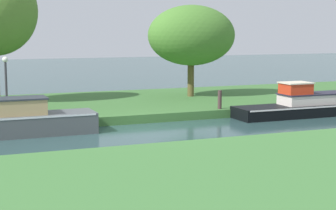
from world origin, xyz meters
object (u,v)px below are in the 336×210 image
Objects in this scene: mooring_post_near at (220,100)px; willow_tree_right at (192,36)px; lamp_post at (6,80)px; black_narrowboat at (330,104)px.

willow_tree_right is at bearing 80.88° from mooring_post_near.
black_narrowboat is at bearing -6.72° from lamp_post.
black_narrowboat is 3.80× the size of lamp_post.
black_narrowboat is 11.34× the size of mooring_post_near.
willow_tree_right is 1.94× the size of lamp_post.
lamp_post is 2.98× the size of mooring_post_near.
black_narrowboat is 5.69m from mooring_post_near.
mooring_post_near is at bearing 167.83° from black_narrowboat.
mooring_post_near is (9.82, -0.61, -1.25)m from lamp_post.
willow_tree_right is at bearing 127.13° from black_narrowboat.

